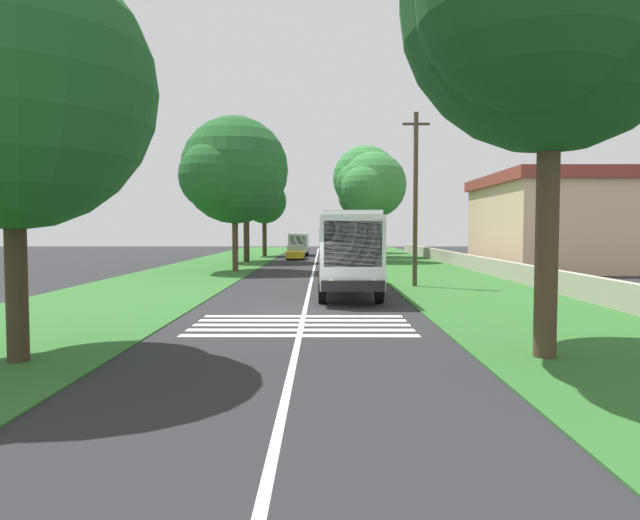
# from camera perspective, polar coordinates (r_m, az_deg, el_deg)

# --- Properties ---
(ground) EXTENTS (160.00, 160.00, 0.00)m
(ground) POSITION_cam_1_polar(r_m,az_deg,el_deg) (20.81, -1.56, -5.22)
(ground) COLOR #262628
(grass_verge_left) EXTENTS (120.00, 8.00, 0.04)m
(grass_verge_left) POSITION_cam_1_polar(r_m,az_deg,el_deg) (36.79, -13.68, -1.67)
(grass_verge_left) COLOR #2D6628
(grass_verge_left) RESTS_ON ground
(grass_verge_right) EXTENTS (120.00, 8.00, 0.04)m
(grass_verge_right) POSITION_cam_1_polar(r_m,az_deg,el_deg) (36.50, 12.19, -1.69)
(grass_verge_right) COLOR #2D6628
(grass_verge_right) RESTS_ON ground
(centre_line) EXTENTS (110.00, 0.16, 0.01)m
(centre_line) POSITION_cam_1_polar(r_m,az_deg,el_deg) (35.72, -0.80, -1.75)
(centre_line) COLOR silver
(centre_line) RESTS_ON ground
(coach_bus) EXTENTS (11.16, 2.62, 3.73)m
(coach_bus) POSITION_cam_1_polar(r_m,az_deg,el_deg) (27.18, 2.67, 1.26)
(coach_bus) COLOR white
(coach_bus) RESTS_ON ground
(zebra_crossing) EXTENTS (4.05, 6.80, 0.01)m
(zebra_crossing) POSITION_cam_1_polar(r_m,az_deg,el_deg) (18.14, -1.84, -6.44)
(zebra_crossing) COLOR silver
(zebra_crossing) RESTS_ON ground
(trailing_car_0) EXTENTS (4.30, 1.78, 1.43)m
(trailing_car_0) POSITION_cam_1_polar(r_m,az_deg,el_deg) (43.24, 2.04, -0.03)
(trailing_car_0) COLOR #B7A893
(trailing_car_0) RESTS_ON ground
(trailing_car_1) EXTENTS (4.30, 1.78, 1.43)m
(trailing_car_1) POSITION_cam_1_polar(r_m,az_deg,el_deg) (50.73, 1.65, 0.42)
(trailing_car_1) COLOR gray
(trailing_car_1) RESTS_ON ground
(trailing_car_2) EXTENTS (4.30, 1.78, 1.43)m
(trailing_car_2) POSITION_cam_1_polar(r_m,az_deg,el_deg) (57.56, -2.42, 0.73)
(trailing_car_2) COLOR gold
(trailing_car_2) RESTS_ON ground
(trailing_minibus_0) EXTENTS (6.00, 2.14, 2.53)m
(trailing_minibus_0) POSITION_cam_1_polar(r_m,az_deg,el_deg) (66.15, -2.11, 1.80)
(trailing_minibus_0) COLOR silver
(trailing_minibus_0) RESTS_ON ground
(roadside_tree_left_0) EXTENTS (8.60, 7.54, 10.89)m
(roadside_tree_left_0) POSITION_cam_1_polar(r_m,az_deg,el_deg) (41.45, -8.71, 8.55)
(roadside_tree_left_0) COLOR #4C3826
(roadside_tree_left_0) RESTS_ON grass_verge_left
(roadside_tree_left_1) EXTENTS (7.44, 6.26, 9.19)m
(roadside_tree_left_1) POSITION_cam_1_polar(r_m,az_deg,el_deg) (14.84, -28.81, 14.09)
(roadside_tree_left_1) COLOR #3D2D1E
(roadside_tree_left_1) RESTS_ON grass_verge_left
(roadside_tree_left_2) EXTENTS (9.01, 7.36, 11.58)m
(roadside_tree_left_2) POSITION_cam_1_polar(r_m,az_deg,el_deg) (53.36, -7.45, 8.10)
(roadside_tree_left_2) COLOR #3D2D1E
(roadside_tree_left_2) RESTS_ON grass_verge_left
(roadside_tree_left_3) EXTENTS (5.81, 4.86, 8.45)m
(roadside_tree_left_3) POSITION_cam_1_polar(r_m,az_deg,el_deg) (64.06, -5.66, 5.65)
(roadside_tree_left_3) COLOR #3D2D1E
(roadside_tree_left_3) RESTS_ON grass_verge_left
(roadside_tree_right_0) EXTENTS (8.44, 6.86, 11.54)m
(roadside_tree_right_0) POSITION_cam_1_polar(r_m,az_deg,el_deg) (15.06, 21.07, 22.03)
(roadside_tree_right_0) COLOR #4C3826
(roadside_tree_right_0) RESTS_ON grass_verge_right
(roadside_tree_right_1) EXTENTS (6.85, 5.74, 10.07)m
(roadside_tree_right_1) POSITION_cam_1_polar(r_m,az_deg,el_deg) (72.88, 3.94, 6.26)
(roadside_tree_right_1) COLOR brown
(roadside_tree_right_1) RESTS_ON grass_verge_right
(roadside_tree_right_2) EXTENTS (7.96, 6.99, 11.86)m
(roadside_tree_right_2) POSITION_cam_1_polar(r_m,az_deg,el_deg) (62.18, 4.39, 7.88)
(roadside_tree_right_2) COLOR #3D2D1E
(roadside_tree_right_2) RESTS_ON grass_verge_right
(roadside_tree_right_3) EXTENTS (7.59, 6.01, 10.02)m
(roadside_tree_right_3) POSITION_cam_1_polar(r_m,az_deg,el_deg) (53.31, 5.12, 7.19)
(roadside_tree_right_3) COLOR #3D2D1E
(roadside_tree_right_3) RESTS_ON grass_verge_right
(utility_pole) EXTENTS (0.24, 1.40, 8.95)m
(utility_pole) POSITION_cam_1_polar(r_m,az_deg,el_deg) (30.31, 9.42, 6.17)
(utility_pole) COLOR #473828
(utility_pole) RESTS_ON grass_verge_right
(roadside_wall) EXTENTS (70.00, 0.40, 1.06)m
(roadside_wall) POSITION_cam_1_polar(r_m,az_deg,el_deg) (42.10, 15.32, -0.35)
(roadside_wall) COLOR #B2A893
(roadside_wall) RESTS_ON grass_verge_right
(roadside_building) EXTENTS (14.56, 8.10, 7.09)m
(roadside_building) POSITION_cam_1_polar(r_m,az_deg,el_deg) (46.84, 21.01, 3.58)
(roadside_building) COLOR beige
(roadside_building) RESTS_ON ground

